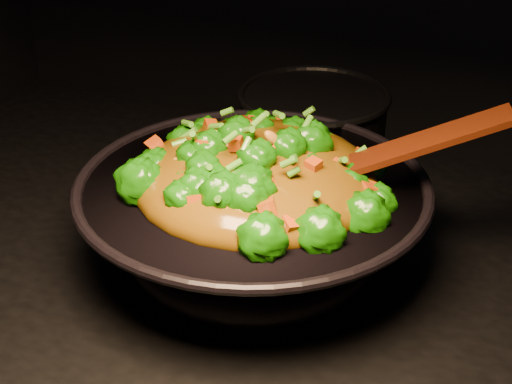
% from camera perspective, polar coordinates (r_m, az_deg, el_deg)
% --- Properties ---
extents(wok, '(0.53, 0.53, 0.12)m').
position_cam_1_polar(wok, '(0.99, -0.24, -2.51)').
color(wok, black).
rests_on(wok, stovetop).
extents(stir_fry, '(0.32, 0.32, 0.10)m').
position_cam_1_polar(stir_fry, '(0.94, 0.03, 3.34)').
color(stir_fry, '#155B06').
rests_on(stir_fry, wok).
extents(spatula, '(0.28, 0.14, 0.12)m').
position_cam_1_polar(spatula, '(0.93, 9.38, 2.71)').
color(spatula, '#3B1407').
rests_on(spatula, wok).
extents(back_pot, '(0.28, 0.28, 0.13)m').
position_cam_1_polar(back_pot, '(1.23, 4.13, 4.52)').
color(back_pot, black).
rests_on(back_pot, stovetop).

